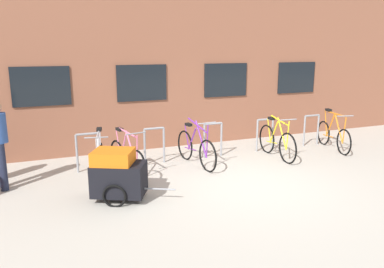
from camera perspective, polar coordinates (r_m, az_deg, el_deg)
The scene contains 9 objects.
ground_plane at distance 7.71m, azimuth 7.78°, elevation -7.22°, with size 42.00×42.00×0.00m, color #B2ADA0.
storefront_building at distance 13.09m, azimuth -6.15°, elevation 15.41°, with size 28.00×6.25×6.47m.
bike_rack at distance 9.27m, azimuth 3.19°, elevation -0.40°, with size 6.51×0.05×0.86m.
bicycle_yellow at distance 9.46m, azimuth 12.71°, elevation -1.14°, with size 0.44×1.72×1.06m.
bicycle_silver at distance 7.93m, azimuth -13.81°, elevation -4.07°, with size 0.51×1.61×1.03m.
bicycle_pink at distance 8.07m, azimuth -9.81°, elevation -3.58°, with size 0.53×1.63×1.02m.
bicycle_orange at distance 10.68m, azimuth 20.59°, elevation -0.15°, with size 0.57×1.71×1.05m.
bicycle_purple at distance 8.64m, azimuth 0.57°, elevation -2.18°, with size 0.44×1.79×1.10m.
bike_trailer at distance 6.78m, azimuth -11.14°, elevation -6.00°, with size 1.43×0.95×0.92m.
Camera 1 is at (-3.68, -6.25, 2.63)m, focal length 35.23 mm.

